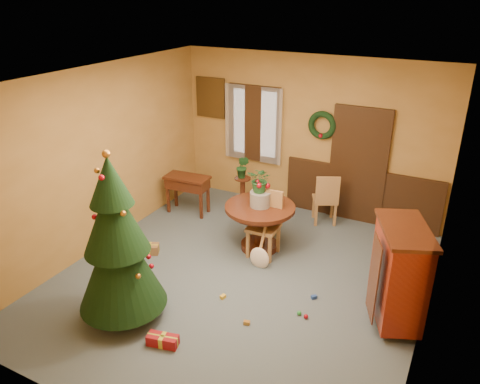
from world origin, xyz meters
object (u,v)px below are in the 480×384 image
Objects in this scene: christmas_tree at (117,243)px; chair_near at (266,221)px; sideboard at (399,272)px; writing_desk at (188,185)px; dining_table at (260,219)px.

chair_near is at bearing 67.26° from christmas_tree.
writing_desk is at bearing 160.81° from sideboard.
chair_near is at bearing -19.30° from writing_desk.
sideboard is (4.05, -1.41, 0.16)m from writing_desk.
dining_table is 2.55m from christmas_tree.
chair_near reaches higher than writing_desk.
writing_desk is 4.29m from sideboard.
sideboard is (2.28, -0.81, 0.17)m from dining_table.
chair_near reaches higher than dining_table.
christmas_tree is at bearing -109.31° from dining_table.
christmas_tree is 3.15m from writing_desk.
dining_table is 2.43m from sideboard.
chair_near is 1.24× the size of writing_desk.
dining_table is at bearing -18.72° from writing_desk.
writing_desk is (-0.94, 2.95, -0.53)m from christmas_tree.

